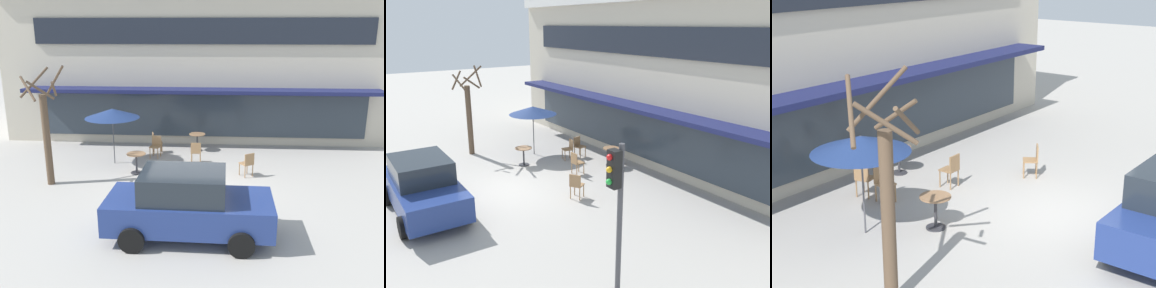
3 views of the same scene
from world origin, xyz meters
TOP-DOWN VIEW (x-y plane):
  - ground_plane at (0.00, 0.00)m, footprint 80.00×80.00m
  - building_facade at (0.00, 9.96)m, footprint 18.36×9.10m
  - cafe_table_near_wall at (-0.10, 4.93)m, footprint 0.70×0.70m
  - cafe_table_streetside at (-2.17, 1.91)m, footprint 0.70×0.70m
  - patio_umbrella_green_folded at (-3.27, 2.98)m, footprint 2.10×2.10m
  - cafe_chair_0 at (1.89, 1.83)m, footprint 0.55×0.55m
  - cafe_chair_1 at (-0.05, 3.13)m, footprint 0.41×0.41m
  - cafe_chair_2 at (-1.76, 3.89)m, footprint 0.47×0.47m
  - cafe_chair_3 at (-1.85, 4.47)m, footprint 0.49×0.49m
  - parked_sedan at (0.08, -2.66)m, footprint 4.23×2.08m
  - street_tree at (-4.91, 0.66)m, footprint 1.51×1.46m
  - traffic_light_pole at (6.49, -0.24)m, footprint 0.26×0.44m

SIDE VIEW (x-z plane):
  - ground_plane at x=0.00m, z-range 0.00..0.00m
  - cafe_table_near_wall at x=-0.10m, z-range 0.14..0.90m
  - cafe_table_streetside at x=-2.17m, z-range 0.14..0.90m
  - cafe_chair_0 at x=1.89m, z-range 0.08..0.97m
  - cafe_chair_1 at x=-0.05m, z-range 0.08..0.97m
  - cafe_chair_2 at x=-1.76m, z-range 0.08..0.97m
  - cafe_chair_3 at x=-1.85m, z-range 0.08..0.97m
  - parked_sedan at x=0.08m, z-range 0.00..1.76m
  - street_tree at x=-4.91m, z-range -0.15..3.89m
  - patio_umbrella_green_folded at x=-3.27m, z-range 0.92..3.12m
  - traffic_light_pole at x=6.49m, z-range 0.60..4.00m
  - building_facade at x=0.00m, z-range 0.00..7.01m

